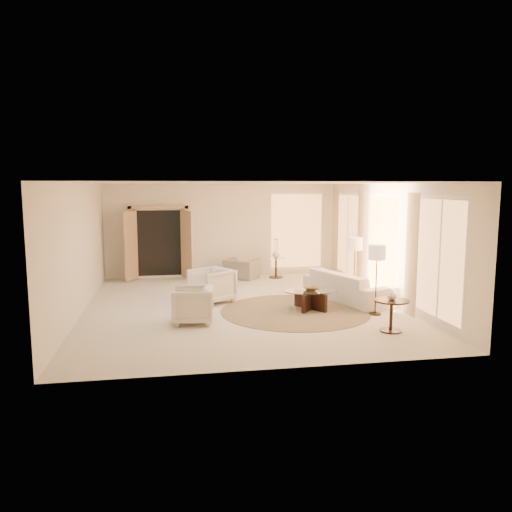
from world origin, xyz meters
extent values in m
cube|color=beige|center=(0.00, 0.00, -0.01)|extent=(7.00, 8.00, 0.02)
cube|color=white|center=(0.00, 0.00, 2.80)|extent=(7.00, 8.00, 0.02)
cube|color=beige|center=(0.00, 4.00, 1.40)|extent=(7.00, 0.04, 2.80)
cube|color=beige|center=(0.00, -4.00, 1.40)|extent=(7.00, 0.04, 2.80)
cube|color=beige|center=(-3.50, 0.00, 1.40)|extent=(0.04, 8.00, 2.80)
cube|color=beige|center=(3.50, 0.00, 1.40)|extent=(0.04, 8.00, 2.80)
cube|color=tan|center=(-1.90, 3.89, 1.08)|extent=(1.80, 0.12, 2.16)
cube|color=tan|center=(-2.70, 3.62, 1.03)|extent=(0.35, 0.66, 2.00)
cube|color=tan|center=(-1.10, 3.62, 1.03)|extent=(0.35, 0.66, 2.00)
cylinder|color=#453825|center=(1.09, -0.65, 0.01)|extent=(3.69, 3.69, 0.01)
imported|color=silver|center=(2.59, 0.13, 0.35)|extent=(1.72, 2.61, 0.71)
imported|color=silver|center=(-0.64, 0.52, 0.44)|extent=(1.13, 1.15, 0.88)
imported|color=silver|center=(-1.17, -1.20, 0.40)|extent=(0.82, 0.87, 0.81)
imported|color=gray|center=(0.48, 3.40, 0.39)|extent=(1.06, 0.97, 0.78)
cube|color=black|center=(1.47, -0.56, 0.20)|extent=(0.56, 0.79, 0.40)
cube|color=black|center=(1.47, -0.56, 0.20)|extent=(0.60, 0.77, 0.40)
cylinder|color=white|center=(1.47, -0.56, 0.43)|extent=(1.22, 1.22, 0.02)
cylinder|color=black|center=(2.49, -2.46, 0.02)|extent=(0.41, 0.41, 0.03)
cylinder|color=black|center=(2.49, -2.46, 0.30)|extent=(0.06, 0.06, 0.58)
cylinder|color=black|center=(2.49, -2.46, 0.60)|extent=(0.65, 0.65, 0.03)
cylinder|color=black|center=(1.53, 3.40, 0.02)|extent=(0.41, 0.41, 0.03)
cylinder|color=black|center=(1.53, 3.40, 0.30)|extent=(0.06, 0.06, 0.58)
cylinder|color=white|center=(1.53, 3.40, 0.60)|extent=(0.53, 0.53, 0.03)
cylinder|color=black|center=(2.90, 0.53, 0.01)|extent=(0.25, 0.25, 0.03)
cylinder|color=black|center=(2.90, 0.53, 0.63)|extent=(0.03, 0.03, 1.26)
cylinder|color=beige|center=(2.90, 0.53, 1.33)|extent=(0.36, 0.36, 0.31)
cylinder|color=black|center=(2.71, -1.23, 0.01)|extent=(0.25, 0.25, 0.03)
cylinder|color=black|center=(2.71, -1.23, 0.64)|extent=(0.03, 0.03, 1.27)
cylinder|color=beige|center=(2.71, -1.23, 1.35)|extent=(0.36, 0.36, 0.31)
imported|color=brown|center=(1.47, -0.56, 0.48)|extent=(0.35, 0.35, 0.08)
imported|color=white|center=(2.49, -2.46, 0.70)|extent=(0.23, 0.23, 0.18)
imported|color=white|center=(1.53, 3.40, 0.73)|extent=(0.23, 0.23, 0.24)
camera|label=1|loc=(-1.60, -11.04, 2.73)|focal=35.00mm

